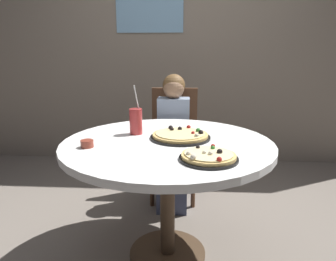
{
  "coord_description": "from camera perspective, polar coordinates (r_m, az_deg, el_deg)",
  "views": [
    {
      "loc": [
        0.11,
        -1.68,
        1.24
      ],
      "look_at": [
        0.0,
        0.05,
        0.8
      ],
      "focal_mm": 32.46,
      "sensor_mm": 36.0,
      "label": 1
    }
  ],
  "objects": [
    {
      "name": "ground_plane",
      "position": [
        2.1,
        -0.09,
        -22.08
      ],
      "size": [
        8.0,
        8.0,
        0.0
      ],
      "primitive_type": "plane",
      "color": "slate"
    },
    {
      "name": "wall_with_window",
      "position": [
        3.55,
        1.92,
        17.66
      ],
      "size": [
        5.2,
        0.14,
        2.9
      ],
      "color": "gray",
      "rests_on": "ground_plane"
    },
    {
      "name": "dining_table",
      "position": [
        1.79,
        -0.1,
        -4.97
      ],
      "size": [
        1.22,
        1.22,
        0.75
      ],
      "color": "white",
      "rests_on": "ground_plane"
    },
    {
      "name": "chair_wooden",
      "position": [
        2.67,
        1.14,
        -1.22
      ],
      "size": [
        0.4,
        0.4,
        0.95
      ],
      "color": "brown",
      "rests_on": "ground_plane"
    },
    {
      "name": "diner_child",
      "position": [
        2.5,
        0.95,
        -3.36
      ],
      "size": [
        0.26,
        0.41,
        1.08
      ],
      "color": "#3F4766",
      "rests_on": "ground_plane"
    },
    {
      "name": "pizza_veggie",
      "position": [
        1.81,
        2.36,
        -0.95
      ],
      "size": [
        0.36,
        0.36,
        0.05
      ],
      "color": "black",
      "rests_on": "dining_table"
    },
    {
      "name": "pizza_cheese",
      "position": [
        1.46,
        7.61,
        -4.86
      ],
      "size": [
        0.28,
        0.28,
        0.05
      ],
      "color": "black",
      "rests_on": "dining_table"
    },
    {
      "name": "soda_cup",
      "position": [
        1.91,
        -6.04,
        1.74
      ],
      "size": [
        0.08,
        0.08,
        0.31
      ],
      "color": "#B73333",
      "rests_on": "dining_table"
    },
    {
      "name": "sauce_bowl",
      "position": [
        1.69,
        -14.95,
        -2.41
      ],
      "size": [
        0.07,
        0.07,
        0.04
      ],
      "primitive_type": "cylinder",
      "color": "brown",
      "rests_on": "dining_table"
    }
  ]
}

